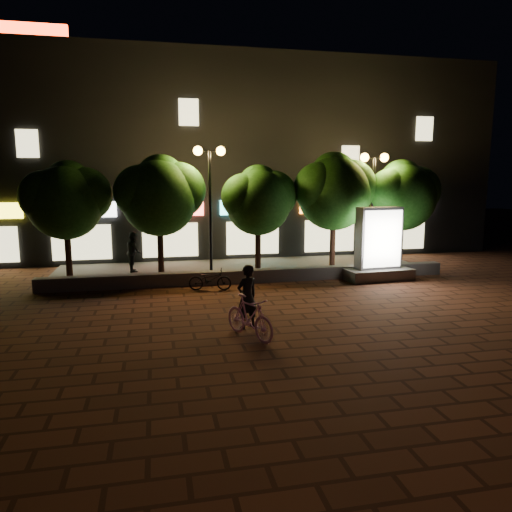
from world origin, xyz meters
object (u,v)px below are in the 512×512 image
object	(u,v)px
street_lamp_right	(374,181)
street_lamp_left	(210,178)
tree_right	(335,189)
tree_far_left	(66,198)
tree_left	(160,193)
scooter_parked	(210,279)
tree_mid	(259,198)
scooter_pink	(249,317)
ad_kiosk	(378,250)
rider	(247,297)
pedestrian	(134,252)
tree_far_right	(403,193)

from	to	relation	value
street_lamp_right	street_lamp_left	bearing A→B (deg)	180.00
tree_right	street_lamp_left	xyz separation A→B (m)	(-5.36, -0.26, 0.46)
tree_far_left	tree_left	world-z (taller)	tree_left
tree_left	tree_right	xyz separation A→B (m)	(7.30, 0.00, 0.12)
street_lamp_right	scooter_parked	size ratio (longest dim) A/B	3.23
tree_mid	street_lamp_left	distance (m)	2.22
tree_far_left	street_lamp_left	bearing A→B (deg)	-2.76
scooter_pink	scooter_parked	distance (m)	5.39
ad_kiosk	street_lamp_right	bearing A→B (deg)	73.56
rider	scooter_parked	bearing A→B (deg)	-110.10
street_lamp_left	pedestrian	world-z (taller)	street_lamp_left
tree_left	scooter_parked	distance (m)	4.24
tree_far_left	tree_far_right	distance (m)	14.00
street_lamp_right	scooter_parked	xyz separation A→B (m)	(-7.30, -2.20, -3.49)
scooter_parked	ad_kiosk	bearing A→B (deg)	-75.61
pedestrian	tree_far_left	bearing A→B (deg)	112.69
tree_right	rider	xyz separation A→B (m)	(-5.16, -7.00, -2.69)
tree_mid	scooter_parked	world-z (taller)	tree_mid
tree_mid	rider	size ratio (longest dim) A/B	2.57
tree_far_left	tree_far_right	size ratio (longest dim) A/B	0.97
tree_right	tree_left	bearing A→B (deg)	-180.00
tree_left	tree_right	size ratio (longest dim) A/B	0.97
tree_left	tree_far_right	distance (m)	10.50
street_lamp_left	rider	world-z (taller)	street_lamp_left
tree_left	rider	world-z (taller)	tree_left
tree_right	tree_far_right	size ratio (longest dim) A/B	1.06
tree_far_left	tree_left	distance (m)	3.51
street_lamp_right	ad_kiosk	bearing A→B (deg)	-106.44
pedestrian	street_lamp_right	bearing A→B (deg)	-103.84
tree_left	tree_far_right	xyz separation A→B (m)	(10.50, -0.00, -0.08)
tree_mid	tree_far_right	world-z (taller)	tree_far_right
pedestrian	scooter_pink	bearing A→B (deg)	-165.97
street_lamp_left	scooter_pink	world-z (taller)	street_lamp_left
scooter_pink	ad_kiosk	bearing A→B (deg)	15.09
tree_right	pedestrian	world-z (taller)	tree_right
tree_far_left	street_lamp_right	xyz separation A→B (m)	(12.45, -0.26, 0.60)
ad_kiosk	scooter_parked	world-z (taller)	ad_kiosk
tree_mid	rider	bearing A→B (deg)	-104.82
street_lamp_right	scooter_parked	bearing A→B (deg)	-163.23
scooter_pink	pedestrian	bearing A→B (deg)	81.89
tree_right	ad_kiosk	distance (m)	3.30
tree_mid	scooter_pink	bearing A→B (deg)	-103.99
scooter_pink	rider	size ratio (longest dim) A/B	1.05
street_lamp_right	pedestrian	size ratio (longest dim) A/B	2.92
tree_far_left	street_lamp_left	distance (m)	5.50
tree_right	tree_far_right	world-z (taller)	tree_right
street_lamp_left	pedestrian	distance (m)	4.63
tree_far_left	tree_left	size ratio (longest dim) A/B	0.95
tree_far_right	scooter_parked	xyz separation A→B (m)	(-8.85, -2.46, -2.96)
ad_kiosk	scooter_parked	bearing A→B (deg)	-175.79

